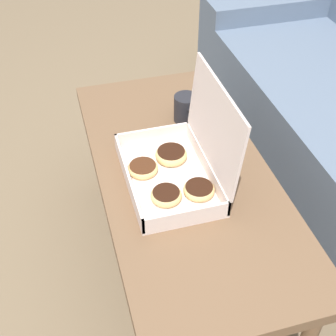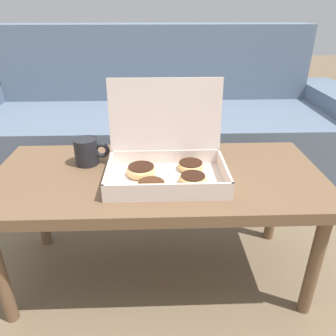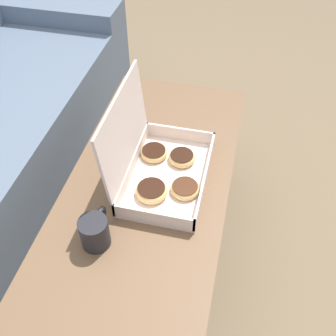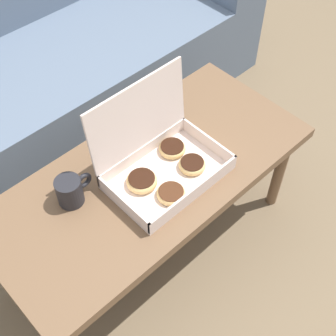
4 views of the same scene
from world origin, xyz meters
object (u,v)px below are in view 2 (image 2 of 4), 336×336
object	(u,v)px
couch	(158,128)
coffee_table	(159,185)
pastry_box	(168,162)
coffee_mug	(88,152)

from	to	relation	value
couch	coffee_table	bearing A→B (deg)	-90.00
couch	pastry_box	distance (m)	0.96
coffee_table	coffee_mug	xyz separation A→B (m)	(-0.26, 0.09, 0.10)
coffee_table	pastry_box	distance (m)	0.11
couch	pastry_box	xyz separation A→B (m)	(0.03, -0.94, 0.22)
pastry_box	coffee_mug	distance (m)	0.31
coffee_table	coffee_mug	world-z (taller)	coffee_mug
pastry_box	coffee_table	bearing A→B (deg)	138.15
coffee_table	pastry_box	xyz separation A→B (m)	(0.03, -0.03, 0.10)
coffee_table	pastry_box	bearing A→B (deg)	-41.85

